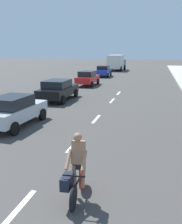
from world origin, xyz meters
The scene contains 12 objects.
ground_plane centered at (0.00, 20.00, 0.00)m, with size 160.00×160.00×0.00m, color #423F3D.
lane_stripe_1 centered at (0.00, 3.95, 0.00)m, with size 0.16×1.80×0.01m, color white.
lane_stripe_2 centered at (0.00, 8.56, 0.00)m, with size 0.16×1.80×0.01m, color white.
lane_stripe_3 centered at (0.00, 12.72, 0.00)m, with size 0.16×1.80×0.01m, color white.
lane_stripe_4 centered at (0.00, 18.19, 0.00)m, with size 0.16×1.80×0.01m, color white.
lane_stripe_5 centered at (0.00, 21.78, 0.00)m, with size 0.16×1.80×0.01m, color white.
cyclist centered at (1.27, 4.75, 0.83)m, with size 0.65×1.71×1.82m.
parked_car_silver centered at (-3.80, 10.41, 0.84)m, with size 2.07×4.17×1.57m.
parked_car_black centered at (-4.10, 17.45, 0.84)m, with size 2.09×4.50×1.57m.
parked_car_red centered at (-3.99, 25.94, 0.84)m, with size 1.94×4.02×1.57m.
parked_car_blue centered at (-4.11, 35.38, 0.84)m, with size 1.99×4.11×1.57m.
delivery_truck centered at (-3.97, 46.63, 1.50)m, with size 2.92×6.35×2.80m.
Camera 1 is at (3.12, -1.08, 3.87)m, focal length 41.49 mm.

